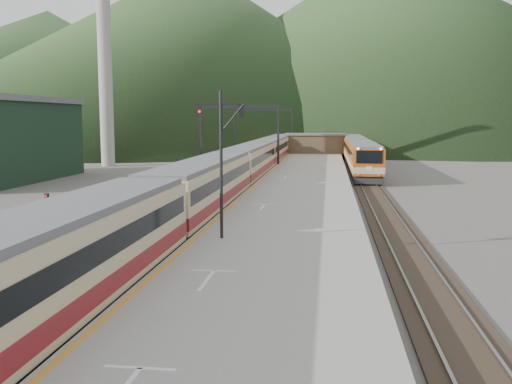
# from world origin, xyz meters

# --- Properties ---
(track_main) EXTENTS (2.60, 200.00, 0.23)m
(track_main) POSITION_xyz_m (0.00, 40.00, 0.07)
(track_main) COLOR black
(track_main) RESTS_ON ground
(track_far) EXTENTS (2.60, 200.00, 0.23)m
(track_far) POSITION_xyz_m (-5.00, 40.00, 0.07)
(track_far) COLOR black
(track_far) RESTS_ON ground
(track_second) EXTENTS (2.60, 200.00, 0.23)m
(track_second) POSITION_xyz_m (11.50, 40.00, 0.07)
(track_second) COLOR black
(track_second) RESTS_ON ground
(platform) EXTENTS (8.00, 100.00, 1.00)m
(platform) POSITION_xyz_m (5.60, 38.00, 0.50)
(platform) COLOR gray
(platform) RESTS_ON ground
(gantry_near) EXTENTS (9.55, 0.25, 8.00)m
(gantry_near) POSITION_xyz_m (-2.85, 55.00, 5.59)
(gantry_near) COLOR black
(gantry_near) RESTS_ON ground
(gantry_far) EXTENTS (9.55, 0.25, 8.00)m
(gantry_far) POSITION_xyz_m (-2.85, 80.00, 5.59)
(gantry_far) COLOR black
(gantry_far) RESTS_ON ground
(smokestack) EXTENTS (1.80, 1.80, 30.00)m
(smokestack) POSITION_xyz_m (-22.00, 62.00, 15.00)
(smokestack) COLOR #9E998E
(smokestack) RESTS_ON ground
(station_shed) EXTENTS (9.40, 4.40, 3.10)m
(station_shed) POSITION_xyz_m (5.60, 78.00, 2.57)
(station_shed) COLOR #4D3C29
(station_shed) RESTS_ON platform
(hill_a) EXTENTS (180.00, 180.00, 60.00)m
(hill_a) POSITION_xyz_m (-40.00, 190.00, 30.00)
(hill_a) COLOR #223F1C
(hill_a) RESTS_ON ground
(hill_b) EXTENTS (220.00, 220.00, 75.00)m
(hill_b) POSITION_xyz_m (30.00, 230.00, 37.50)
(hill_b) COLOR #223F1C
(hill_b) RESTS_ON ground
(hill_d) EXTENTS (200.00, 200.00, 55.00)m
(hill_d) POSITION_xyz_m (-120.00, 240.00, 27.50)
(hill_d) COLOR #223F1C
(hill_d) RESTS_ON ground
(main_train) EXTENTS (3.01, 103.33, 3.68)m
(main_train) POSITION_xyz_m (0.00, 43.66, 2.07)
(main_train) COLOR tan
(main_train) RESTS_ON track_main
(second_train) EXTENTS (2.95, 60.43, 3.60)m
(second_train) POSITION_xyz_m (11.50, 72.03, 2.03)
(second_train) COLOR #B34913
(second_train) RESTS_ON track_second
(signal_mast) EXTENTS (2.17, 0.60, 6.55)m
(signal_mast) POSITION_xyz_m (3.03, 12.73, 5.01)
(signal_mast) COLOR black
(signal_mast) RESTS_ON platform
(short_signal_b) EXTENTS (0.26, 0.23, 2.27)m
(short_signal_b) POSITION_xyz_m (-3.41, 24.65, 1.46)
(short_signal_b) COLOR black
(short_signal_b) RESTS_ON ground
(short_signal_c) EXTENTS (0.25, 0.20, 2.27)m
(short_signal_c) POSITION_xyz_m (-7.64, 17.29, 1.46)
(short_signal_c) COLOR black
(short_signal_c) RESTS_ON ground
(worker) EXTENTS (0.68, 0.58, 1.58)m
(worker) POSITION_xyz_m (-4.42, 8.71, 0.79)
(worker) COLOR black
(worker) RESTS_ON ground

